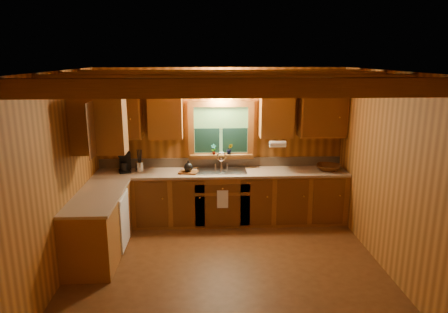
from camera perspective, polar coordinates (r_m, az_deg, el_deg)
room at (r=5.17m, az=0.43°, el=-2.66°), size 4.20×4.20×4.20m
ceiling_beams at (r=4.97m, az=0.45°, el=10.62°), size 4.20×2.54×0.18m
base_cabinets at (r=6.66m, az=-4.48°, el=-6.75°), size 4.20×2.22×0.86m
countertop at (r=6.52m, az=-4.43°, el=-3.03°), size 4.20×2.24×0.04m
backsplash at (r=7.07m, az=-0.42°, el=-0.81°), size 4.20×0.02×0.16m
dishwasher_panel at (r=6.21m, az=-13.78°, el=-8.69°), size 0.02×0.60×0.80m
upper_cabinets at (r=6.45m, az=-5.31°, el=5.50°), size 4.19×1.77×0.78m
window at (r=6.93m, az=-0.43°, el=3.54°), size 1.12×0.08×1.00m
window_sill at (r=6.97m, az=-0.40°, el=0.17°), size 1.06×0.14×0.04m
wall_sconce at (r=6.73m, az=-0.39°, el=8.69°), size 0.45×0.21×0.17m
paper_towel_roll at (r=6.74m, az=7.54°, el=1.74°), size 0.27×0.11×0.11m
dish_towel at (r=6.62m, az=-0.20°, el=-6.03°), size 0.18×0.01×0.30m
sink at (r=6.83m, az=-0.33°, el=-2.41°), size 0.82×0.48×0.43m
coffee_maker at (r=6.95m, az=-13.79°, el=-0.78°), size 0.18×0.24×0.33m
utensil_crock at (r=6.92m, az=-11.78°, el=-1.33°), size 0.13×0.13×0.38m
cutting_board at (r=6.73m, az=-5.03°, el=-2.21°), size 0.34×0.27×0.03m
teakettle at (r=6.71m, az=-5.05°, el=-1.50°), size 0.14×0.14×0.18m
wicker_basket at (r=7.06m, az=14.49°, el=-1.53°), size 0.53×0.53×0.10m
potted_plant_left at (r=6.91m, az=-1.47°, el=0.99°), size 0.10×0.07×0.18m
potted_plant_right at (r=6.94m, az=0.79°, el=1.06°), size 0.11×0.09×0.19m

